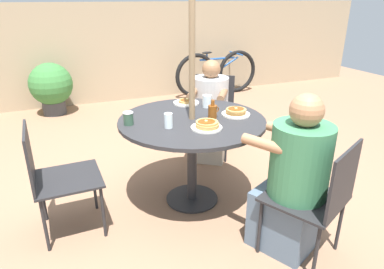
# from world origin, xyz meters

# --- Properties ---
(ground_plane) EXTENTS (12.00, 12.00, 0.00)m
(ground_plane) POSITION_xyz_m (0.00, 0.00, 0.00)
(ground_plane) COLOR #8C664C
(back_fence) EXTENTS (10.00, 0.06, 1.61)m
(back_fence) POSITION_xyz_m (0.00, 3.43, 0.81)
(back_fence) COLOR tan
(back_fence) RESTS_ON ground
(patio_table) EXTENTS (1.20, 1.20, 0.77)m
(patio_table) POSITION_xyz_m (0.00, 0.00, 0.67)
(patio_table) COLOR #28282B
(patio_table) RESTS_ON ground
(umbrella_pole) EXTENTS (0.05, 0.05, 2.25)m
(umbrella_pole) POSITION_xyz_m (0.00, 0.00, 1.12)
(umbrella_pole) COLOR #846B4C
(umbrella_pole) RESTS_ON ground
(patio_chair_north) EXTENTS (0.49, 0.49, 0.87)m
(patio_chair_north) POSITION_xyz_m (-1.10, -0.03, 0.50)
(patio_chair_north) COLOR #232326
(patio_chair_north) RESTS_ON ground
(patio_chair_east) EXTENTS (0.63, 0.63, 0.87)m
(patio_chair_east) POSITION_xyz_m (0.48, -0.99, 0.50)
(patio_chair_east) COLOR #232326
(patio_chair_east) RESTS_ON ground
(diner_east) EXTENTS (0.56, 0.60, 1.15)m
(diner_east) POSITION_xyz_m (0.40, -0.83, 0.52)
(diner_east) COLOR slate
(diner_east) RESTS_ON ground
(patio_chair_south) EXTENTS (0.66, 0.66, 0.87)m
(patio_chair_south) POSITION_xyz_m (0.62, 0.91, 0.50)
(patio_chair_south) COLOR #232326
(patio_chair_south) RESTS_ON ground
(diner_south) EXTENTS (0.59, 0.63, 1.09)m
(diner_south) POSITION_xyz_m (0.52, 0.76, 0.49)
(diner_south) COLOR beige
(diner_south) RESTS_ON ground
(pancake_plate_a) EXTENTS (0.24, 0.24, 0.05)m
(pancake_plate_a) POSITION_xyz_m (0.11, 0.42, 0.78)
(pancake_plate_a) COLOR silver
(pancake_plate_a) RESTS_ON patio_table
(pancake_plate_b) EXTENTS (0.24, 0.24, 0.07)m
(pancake_plate_b) POSITION_xyz_m (0.02, -0.25, 0.79)
(pancake_plate_b) COLOR silver
(pancake_plate_b) RESTS_ON patio_table
(pancake_plate_c) EXTENTS (0.24, 0.24, 0.07)m
(pancake_plate_c) POSITION_xyz_m (0.38, -0.05, 0.79)
(pancake_plate_c) COLOR silver
(pancake_plate_c) RESTS_ON patio_table
(syrup_bottle) EXTENTS (0.10, 0.07, 0.15)m
(syrup_bottle) POSITION_xyz_m (0.16, -0.05, 0.83)
(syrup_bottle) COLOR brown
(syrup_bottle) RESTS_ON patio_table
(coffee_cup) EXTENTS (0.08, 0.08, 0.10)m
(coffee_cup) POSITION_xyz_m (-0.51, 0.06, 0.82)
(coffee_cup) COLOR #33513D
(coffee_cup) RESTS_ON patio_table
(drinking_glass_a) EXTENTS (0.06, 0.06, 0.11)m
(drinking_glass_a) POSITION_xyz_m (-0.24, -0.12, 0.82)
(drinking_glass_a) COLOR silver
(drinking_glass_a) RESTS_ON patio_table
(drinking_glass_b) EXTENTS (0.08, 0.08, 0.11)m
(drinking_glass_b) POSITION_xyz_m (0.24, 0.24, 0.82)
(drinking_glass_b) COLOR silver
(drinking_glass_b) RESTS_ON patio_table
(bicycle) EXTENTS (1.63, 0.44, 0.80)m
(bicycle) POSITION_xyz_m (1.76, 3.11, 0.40)
(bicycle) COLOR black
(bicycle) RESTS_ON ground
(potted_shrub) EXTENTS (0.63, 0.63, 0.79)m
(potted_shrub) POSITION_xyz_m (-1.06, 3.03, 0.44)
(potted_shrub) COLOR #3D3D3F
(potted_shrub) RESTS_ON ground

